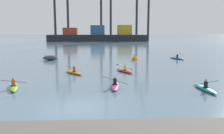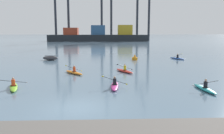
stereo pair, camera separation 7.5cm
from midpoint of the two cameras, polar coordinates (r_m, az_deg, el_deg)
ground_plane at (r=14.76m, az=-8.40°, el=-9.80°), size 800.00×800.00×0.00m
container_barge at (r=118.29m, az=-3.32°, el=7.58°), size 48.71×9.83×7.96m
gantry_crane_west at (r=126.77m, az=-12.33°, el=14.97°), size 7.85×17.47×38.82m
gantry_crane_west_mid at (r=130.84m, az=-1.51°, el=15.15°), size 6.45×20.39×38.99m
gantry_crane_east_mid at (r=132.48m, az=7.49°, el=14.89°), size 7.65×16.51×38.73m
capsized_dinghy at (r=39.90m, az=-14.86°, el=2.12°), size 2.77×1.60×0.76m
channel_buoy at (r=39.02m, az=5.44°, el=2.24°), size 0.90×0.90×1.00m
kayak_blue at (r=41.71m, az=15.45°, el=2.11°), size 2.07×3.31×0.95m
kayak_teal at (r=20.16m, az=21.56°, el=-4.82°), size 2.27×3.44×0.95m
kayak_orange at (r=26.43m, az=-9.33°, el=-1.26°), size 2.55×3.06×1.08m
kayak_red at (r=27.19m, az=2.97°, el=-0.88°), size 2.09×3.30×1.04m
kayak_lime at (r=20.96m, az=-22.87°, el=-4.40°), size 2.14×3.40×0.95m
kayak_magenta at (r=19.78m, az=0.61°, el=-4.46°), size 2.20×3.43×1.01m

